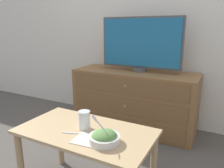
# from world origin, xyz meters

# --- Properties ---
(ground_plane) EXTENTS (12.00, 12.00, 0.00)m
(ground_plane) POSITION_xyz_m (0.00, 0.00, 0.00)
(ground_plane) COLOR #56514C
(wall_back) EXTENTS (12.00, 0.05, 2.60)m
(wall_back) POSITION_xyz_m (0.00, 0.03, 1.30)
(wall_back) COLOR white
(wall_back) RESTS_ON ground_plane
(dresser) EXTENTS (1.34, 0.48, 0.65)m
(dresser) POSITION_xyz_m (-0.05, -0.26, 0.32)
(dresser) COLOR olive
(dresser) RESTS_ON ground_plane
(tv) EXTENTS (0.88, 0.15, 0.57)m
(tv) POSITION_xyz_m (0.00, -0.22, 0.94)
(tv) COLOR #515156
(tv) RESTS_ON dresser
(coffee_table) EXTENTS (0.86, 0.47, 0.48)m
(coffee_table) POSITION_xyz_m (0.08, -1.39, 0.40)
(coffee_table) COLOR tan
(coffee_table) RESTS_ON ground_plane
(takeout_bowl) EXTENTS (0.18, 0.18, 0.17)m
(takeout_bowl) POSITION_xyz_m (0.26, -1.47, 0.51)
(takeout_bowl) COLOR silver
(takeout_bowl) RESTS_ON coffee_table
(drink_cup) EXTENTS (0.08, 0.08, 0.12)m
(drink_cup) POSITION_xyz_m (0.06, -1.37, 0.53)
(drink_cup) COLOR beige
(drink_cup) RESTS_ON coffee_table
(napkin) EXTENTS (0.16, 0.16, 0.00)m
(napkin) POSITION_xyz_m (0.16, -1.49, 0.48)
(napkin) COLOR silver
(napkin) RESTS_ON coffee_table
(knife) EXTENTS (0.16, 0.06, 0.01)m
(knife) POSITION_xyz_m (0.05, -1.46, 0.48)
(knife) COLOR white
(knife) RESTS_ON coffee_table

